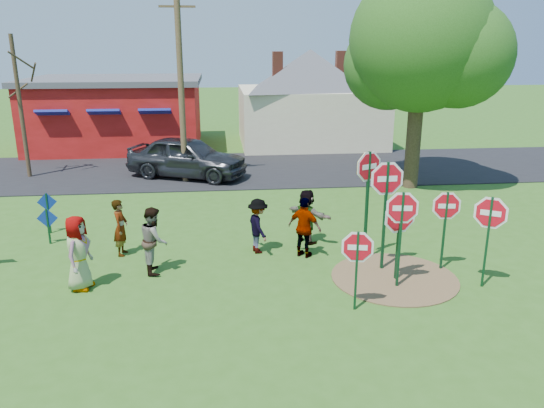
{
  "coord_description": "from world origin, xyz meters",
  "views": [
    {
      "loc": [
        0.14,
        -12.99,
        5.76
      ],
      "look_at": [
        1.65,
        1.78,
        1.22
      ],
      "focal_mm": 35.0,
      "sensor_mm": 36.0,
      "label": 1
    }
  ],
  "objects_px": {
    "stop_sign_b": "(368,178)",
    "person_b": "(121,227)",
    "suv": "(187,157)",
    "stop_sign_c": "(402,218)",
    "leafy_tree": "(424,48)",
    "person_a": "(78,253)",
    "utility_pole": "(181,81)",
    "stop_sign_d": "(446,212)",
    "stop_sign_a": "(357,254)"
  },
  "relations": [
    {
      "from": "stop_sign_d",
      "to": "utility_pole",
      "type": "height_order",
      "value": "utility_pole"
    },
    {
      "from": "stop_sign_a",
      "to": "person_b",
      "type": "bearing_deg",
      "value": 157.98
    },
    {
      "from": "stop_sign_b",
      "to": "stop_sign_c",
      "type": "bearing_deg",
      "value": -104.97
    },
    {
      "from": "stop_sign_b",
      "to": "person_a",
      "type": "height_order",
      "value": "stop_sign_b"
    },
    {
      "from": "stop_sign_c",
      "to": "leafy_tree",
      "type": "distance_m",
      "value": 10.56
    },
    {
      "from": "person_b",
      "to": "stop_sign_a",
      "type": "bearing_deg",
      "value": -118.75
    },
    {
      "from": "person_b",
      "to": "suv",
      "type": "relative_size",
      "value": 0.31
    },
    {
      "from": "person_b",
      "to": "suv",
      "type": "xyz_separation_m",
      "value": [
        1.4,
        8.82,
        0.13
      ]
    },
    {
      "from": "person_b",
      "to": "leafy_tree",
      "type": "xyz_separation_m",
      "value": [
        10.82,
        6.31,
        4.74
      ]
    },
    {
      "from": "stop_sign_a",
      "to": "leafy_tree",
      "type": "distance_m",
      "value": 12.1
    },
    {
      "from": "stop_sign_d",
      "to": "utility_pole",
      "type": "relative_size",
      "value": 0.28
    },
    {
      "from": "person_b",
      "to": "leafy_tree",
      "type": "distance_m",
      "value": 13.4
    },
    {
      "from": "suv",
      "to": "stop_sign_b",
      "type": "bearing_deg",
      "value": -128.21
    },
    {
      "from": "stop_sign_a",
      "to": "leafy_tree",
      "type": "height_order",
      "value": "leafy_tree"
    },
    {
      "from": "suv",
      "to": "utility_pole",
      "type": "relative_size",
      "value": 0.65
    },
    {
      "from": "person_a",
      "to": "leafy_tree",
      "type": "bearing_deg",
      "value": -41.82
    },
    {
      "from": "utility_pole",
      "to": "leafy_tree",
      "type": "bearing_deg",
      "value": -10.76
    },
    {
      "from": "stop_sign_c",
      "to": "person_b",
      "type": "relative_size",
      "value": 1.58
    },
    {
      "from": "stop_sign_b",
      "to": "leafy_tree",
      "type": "height_order",
      "value": "leafy_tree"
    },
    {
      "from": "stop_sign_c",
      "to": "stop_sign_d",
      "type": "xyz_separation_m",
      "value": [
        1.5,
        0.91,
        -0.19
      ]
    },
    {
      "from": "person_a",
      "to": "utility_pole",
      "type": "xyz_separation_m",
      "value": [
        1.96,
        10.23,
        3.34
      ]
    },
    {
      "from": "leafy_tree",
      "to": "person_b",
      "type": "bearing_deg",
      "value": -149.75
    },
    {
      "from": "stop_sign_a",
      "to": "leafy_tree",
      "type": "xyz_separation_m",
      "value": [
        5.08,
        10.14,
        4.2
      ]
    },
    {
      "from": "stop_sign_a",
      "to": "utility_pole",
      "type": "height_order",
      "value": "utility_pole"
    },
    {
      "from": "person_a",
      "to": "stop_sign_c",
      "type": "bearing_deg",
      "value": -83.31
    },
    {
      "from": "stop_sign_c",
      "to": "stop_sign_d",
      "type": "distance_m",
      "value": 1.77
    },
    {
      "from": "leafy_tree",
      "to": "person_a",
      "type": "bearing_deg",
      "value": -143.66
    },
    {
      "from": "stop_sign_c",
      "to": "utility_pole",
      "type": "distance_m",
      "value": 12.58
    },
    {
      "from": "stop_sign_c",
      "to": "stop_sign_d",
      "type": "bearing_deg",
      "value": 38.5
    },
    {
      "from": "stop_sign_b",
      "to": "utility_pole",
      "type": "relative_size",
      "value": 0.39
    },
    {
      "from": "stop_sign_d",
      "to": "leafy_tree",
      "type": "relative_size",
      "value": 0.26
    },
    {
      "from": "stop_sign_c",
      "to": "suv",
      "type": "bearing_deg",
      "value": 123.31
    },
    {
      "from": "stop_sign_a",
      "to": "suv",
      "type": "relative_size",
      "value": 0.38
    },
    {
      "from": "stop_sign_a",
      "to": "stop_sign_d",
      "type": "distance_m",
      "value": 3.43
    },
    {
      "from": "person_a",
      "to": "utility_pole",
      "type": "distance_m",
      "value": 10.94
    },
    {
      "from": "person_a",
      "to": "suv",
      "type": "relative_size",
      "value": 0.35
    },
    {
      "from": "stop_sign_a",
      "to": "stop_sign_c",
      "type": "distance_m",
      "value": 1.72
    },
    {
      "from": "stop_sign_c",
      "to": "person_b",
      "type": "bearing_deg",
      "value": 165.66
    },
    {
      "from": "utility_pole",
      "to": "leafy_tree",
      "type": "height_order",
      "value": "leafy_tree"
    },
    {
      "from": "stop_sign_b",
      "to": "stop_sign_d",
      "type": "bearing_deg",
      "value": -50.11
    },
    {
      "from": "stop_sign_b",
      "to": "person_b",
      "type": "relative_size",
      "value": 1.98
    },
    {
      "from": "stop_sign_d",
      "to": "stop_sign_b",
      "type": "bearing_deg",
      "value": 164.87
    },
    {
      "from": "stop_sign_d",
      "to": "person_a",
      "type": "height_order",
      "value": "stop_sign_d"
    },
    {
      "from": "stop_sign_b",
      "to": "suv",
      "type": "bearing_deg",
      "value": 91.38
    },
    {
      "from": "stop_sign_b",
      "to": "stop_sign_d",
      "type": "relative_size",
      "value": 1.42
    },
    {
      "from": "stop_sign_b",
      "to": "person_b",
      "type": "distance_m",
      "value": 6.96
    },
    {
      "from": "stop_sign_a",
      "to": "person_b",
      "type": "xyz_separation_m",
      "value": [
        -5.74,
        3.83,
        -0.54
      ]
    },
    {
      "from": "stop_sign_a",
      "to": "suv",
      "type": "height_order",
      "value": "stop_sign_a"
    },
    {
      "from": "stop_sign_a",
      "to": "person_b",
      "type": "relative_size",
      "value": 1.23
    },
    {
      "from": "stop_sign_d",
      "to": "leafy_tree",
      "type": "height_order",
      "value": "leafy_tree"
    }
  ]
}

